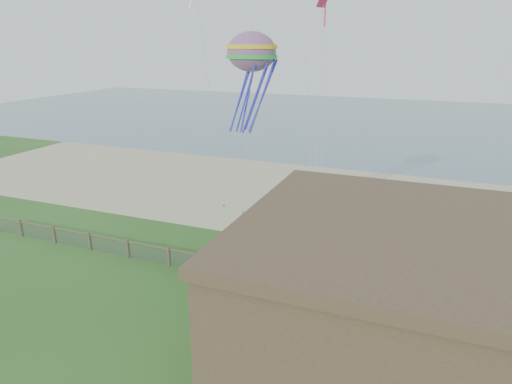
# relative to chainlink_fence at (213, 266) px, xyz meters

# --- Properties ---
(ground) EXTENTS (160.00, 160.00, 0.00)m
(ground) POSITION_rel_chainlink_fence_xyz_m (0.00, -6.00, -0.55)
(ground) COLOR #25511B
(ground) RESTS_ON ground
(sand_beach) EXTENTS (72.00, 20.00, 0.02)m
(sand_beach) POSITION_rel_chainlink_fence_xyz_m (0.00, 16.00, -0.55)
(sand_beach) COLOR #BCB287
(sand_beach) RESTS_ON ground
(ocean) EXTENTS (160.00, 68.00, 0.02)m
(ocean) POSITION_rel_chainlink_fence_xyz_m (0.00, 60.00, -0.55)
(ocean) COLOR slate
(ocean) RESTS_ON ground
(chainlink_fence) EXTENTS (36.20, 0.20, 1.25)m
(chainlink_fence) POSITION_rel_chainlink_fence_xyz_m (0.00, 0.00, 0.00)
(chainlink_fence) COLOR brown
(chainlink_fence) RESTS_ON ground
(motel) EXTENTS (15.00, 10.00, 7.00)m
(motel) POSITION_rel_chainlink_fence_xyz_m (13.00, -7.00, 2.95)
(motel) COLOR brown
(motel) RESTS_ON ground
(motel_deck) EXTENTS (15.00, 2.00, 0.50)m
(motel_deck) POSITION_rel_chainlink_fence_xyz_m (13.00, -1.00, -0.30)
(motel_deck) COLOR brown
(motel_deck) RESTS_ON ground
(picnic_table) EXTENTS (2.35, 1.96, 0.87)m
(picnic_table) POSITION_rel_chainlink_fence_xyz_m (4.74, -1.00, -0.11)
(picnic_table) COLOR brown
(picnic_table) RESTS_ON ground
(octopus_kite) EXTENTS (3.83, 3.07, 6.99)m
(octopus_kite) POSITION_rel_chainlink_fence_xyz_m (-0.28, 6.66, 10.06)
(octopus_kite) COLOR #F75D27
(kite_red) EXTENTS (1.72, 1.54, 1.97)m
(kite_red) POSITION_rel_chainlink_fence_xyz_m (3.53, 9.54, 14.67)
(kite_red) COLOR #EC2957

